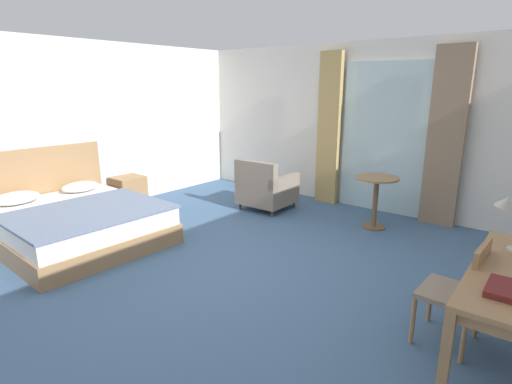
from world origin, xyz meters
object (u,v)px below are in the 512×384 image
Objects in this scene: nightstand at (129,192)px; armchair_by_window at (266,189)px; bed at (74,221)px; closed_book at (508,290)px; desk_chair at (461,288)px; round_cafe_table at (376,191)px; desk_lamp at (509,210)px.

armchair_by_window is at bearing 35.80° from nightstand.
bed is 7.02× the size of closed_book.
nightstand is at bearing 121.15° from bed.
bed reaches higher than desk_chair.
round_cafe_table is at bearing 24.07° from nightstand.
round_cafe_table is (3.55, 1.58, 0.28)m from nightstand.
nightstand is at bearing 178.15° from desk_lamp.
desk_chair is 2.01× the size of desk_lamp.
bed is 4.01m from round_cafe_table.
desk_chair is 2.83× the size of closed_book.
desk_lamp is at bearing -1.85° from nightstand.
nightstand is at bearing -144.20° from armchair_by_window.
closed_book is at bearing -52.67° from desk_chair.
desk_lamp reaches higher than desk_chair.
armchair_by_window is (-3.30, 1.86, -0.14)m from desk_chair.
bed is at bearing -177.36° from closed_book.
desk_chair is at bearing -53.37° from round_cafe_table.
closed_book is (0.15, -0.80, -0.28)m from desk_lamp.
bed is 4.69m from closed_book.
desk_chair is 1.16× the size of round_cafe_table.
bed reaches higher than armchair_by_window.
armchair_by_window is (-3.49, 1.49, -0.70)m from desk_lamp.
desk_chair reaches higher than nightstand.
desk_chair reaches higher than round_cafe_table.
desk_lamp is (4.51, 1.16, 0.76)m from bed.
armchair_by_window is (1.02, 2.64, 0.07)m from bed.
desk_chair is 2.65m from round_cafe_table.
closed_book is at bearing -53.25° from round_cafe_table.
nightstand is 5.37m from desk_lamp.
round_cafe_table is (-1.91, 2.56, -0.23)m from closed_book.
nightstand is (-0.80, 1.33, -0.02)m from bed.
bed is 4.40m from desk_chair.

